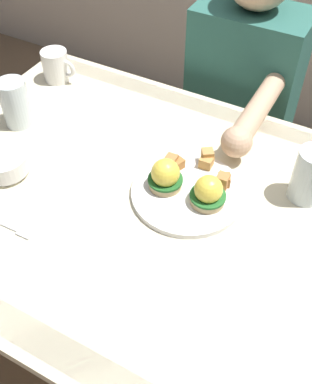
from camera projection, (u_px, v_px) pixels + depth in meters
ground_plane at (147, 339)px, 1.63m from camera, size 6.00×6.00×0.00m
dining_table at (144, 226)px, 1.17m from camera, size 1.20×0.90×0.74m
eggs_benedict_plate at (188, 187)px, 1.08m from camera, size 0.27×0.27×0.09m
fruit_bowl at (4, 164)px, 1.13m from camera, size 0.12×0.12×0.06m
coffee_mug at (56, 65)px, 1.40m from camera, size 0.11×0.08×0.09m
fork at (8, 225)px, 1.03m from camera, size 0.16×0.03×0.00m
water_glass_near at (16, 106)px, 1.25m from camera, size 0.08×0.08×0.13m
water_glass_far at (309, 177)px, 1.05m from camera, size 0.08×0.08×0.14m
diner_person at (239, 101)px, 1.51m from camera, size 0.34×0.54×1.14m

